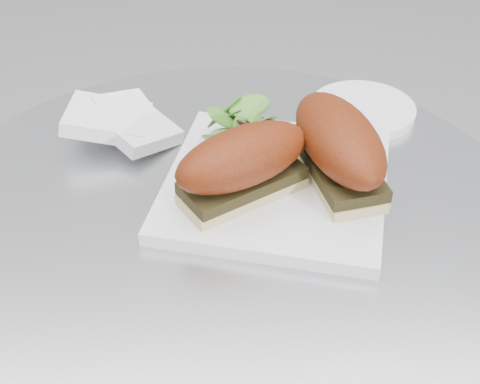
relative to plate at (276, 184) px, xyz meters
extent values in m
cylinder|color=silver|center=(-0.06, -0.05, -0.02)|extent=(0.70, 0.70, 0.02)
cube|color=white|center=(0.00, 0.00, 0.00)|extent=(0.29, 0.29, 0.02)
cube|color=beige|center=(-0.04, -0.03, 0.01)|extent=(0.15, 0.12, 0.01)
cube|color=black|center=(-0.04, -0.03, 0.03)|extent=(0.14, 0.12, 0.01)
ellipsoid|color=maroon|center=(-0.04, -0.03, 0.06)|extent=(0.17, 0.14, 0.06)
cube|color=beige|center=(0.07, 0.00, 0.01)|extent=(0.09, 0.16, 0.01)
cube|color=black|center=(0.07, 0.00, 0.03)|extent=(0.10, 0.16, 0.01)
ellipsoid|color=maroon|center=(0.07, 0.00, 0.06)|extent=(0.12, 0.19, 0.06)
cylinder|color=white|center=(0.13, 0.16, 0.00)|extent=(0.14, 0.14, 0.01)
camera|label=1|loc=(-0.06, -0.59, 0.46)|focal=50.00mm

